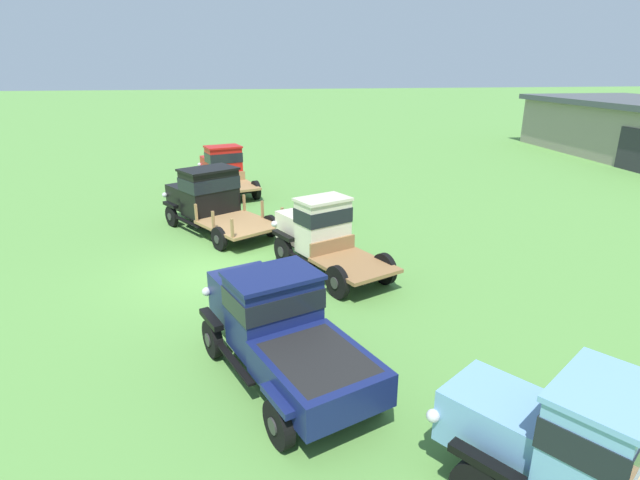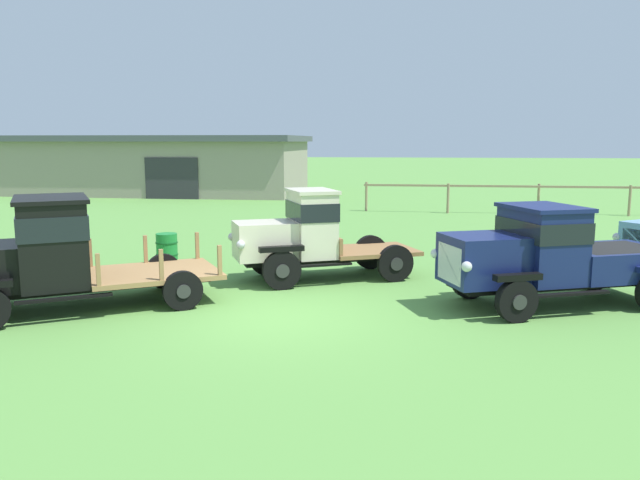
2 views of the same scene
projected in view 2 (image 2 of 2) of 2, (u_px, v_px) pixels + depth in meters
The scene contains 7 objects.
ground_plane at pixel (275, 317), 11.96m from camera, with size 240.00×240.00×0.00m, color #5B9342.
farm_shed at pixel (154, 164), 40.60m from camera, with size 19.59×9.18×3.68m.
paddock_fence at pixel (539, 192), 28.66m from camera, with size 16.12×0.67×1.39m.
vintage_truck_second_in_line at pixel (45, 253), 12.23m from camera, with size 5.65×4.52×2.27m.
vintage_truck_midrow_center at pixel (306, 235), 15.00m from camera, with size 4.72×3.28×2.20m.
vintage_truck_far_side at pixel (551, 255), 12.66m from camera, with size 5.08×3.38×2.07m.
oil_drum_beside_row at pixel (167, 248), 17.17m from camera, with size 0.60×0.60×0.83m.
Camera 2 is at (2.46, -11.35, 3.34)m, focal length 35.00 mm.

